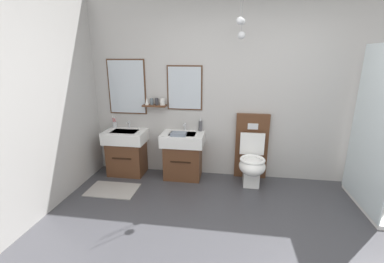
{
  "coord_description": "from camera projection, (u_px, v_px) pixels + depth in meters",
  "views": [
    {
      "loc": [
        -0.23,
        -1.91,
        1.8
      ],
      "look_at": [
        -0.76,
        1.61,
        0.77
      ],
      "focal_mm": 24.13,
      "sensor_mm": 36.0,
      "label": 1
    }
  ],
  "objects": [
    {
      "name": "toilet",
      "position": [
        252.0,
        158.0,
        3.77
      ],
      "size": [
        0.48,
        0.62,
        1.0
      ],
      "color": "#56331E",
      "rests_on": "ground"
    },
    {
      "name": "vanity_sink_right",
      "position": [
        183.0,
        154.0,
        3.93
      ],
      "size": [
        0.63,
        0.45,
        0.71
      ],
      "color": "#56331E",
      "rests_on": "ground"
    },
    {
      "name": "vanity_sink_left",
      "position": [
        127.0,
        151.0,
        4.06
      ],
      "size": [
        0.63,
        0.45,
        0.71
      ],
      "color": "#56331E",
      "rests_on": "ground"
    },
    {
      "name": "toothbrush_cup",
      "position": [
        115.0,
        124.0,
        4.12
      ],
      "size": [
        0.07,
        0.07,
        0.19
      ],
      "color": "silver",
      "rests_on": "vanity_sink_left"
    },
    {
      "name": "tap_on_right_sink",
      "position": [
        185.0,
        126.0,
        3.97
      ],
      "size": [
        0.03,
        0.13,
        0.11
      ],
      "color": "silver",
      "rests_on": "vanity_sink_right"
    },
    {
      "name": "wall_back",
      "position": [
        246.0,
        86.0,
        3.75
      ],
      "size": [
        4.92,
        0.62,
        2.79
      ],
      "color": "#B7B5B2",
      "rests_on": "ground"
    },
    {
      "name": "soap_dispenser",
      "position": [
        200.0,
        126.0,
        3.93
      ],
      "size": [
        0.06,
        0.06,
        0.2
      ],
      "color": "#4C4C51",
      "rests_on": "vanity_sink_right"
    },
    {
      "name": "tap_on_left_sink",
      "position": [
        129.0,
        124.0,
        4.1
      ],
      "size": [
        0.03,
        0.13,
        0.11
      ],
      "color": "silver",
      "rests_on": "vanity_sink_left"
    },
    {
      "name": "folded_hand_towel",
      "position": [
        179.0,
        134.0,
        3.72
      ],
      "size": [
        0.22,
        0.16,
        0.04
      ],
      "primitive_type": "cube",
      "color": "gray",
      "rests_on": "vanity_sink_right"
    },
    {
      "name": "bath_mat",
      "position": [
        113.0,
        190.0,
        3.62
      ],
      "size": [
        0.68,
        0.44,
        0.01
      ],
      "primitive_type": "cube",
      "color": "#9E9993",
      "rests_on": "ground"
    }
  ]
}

